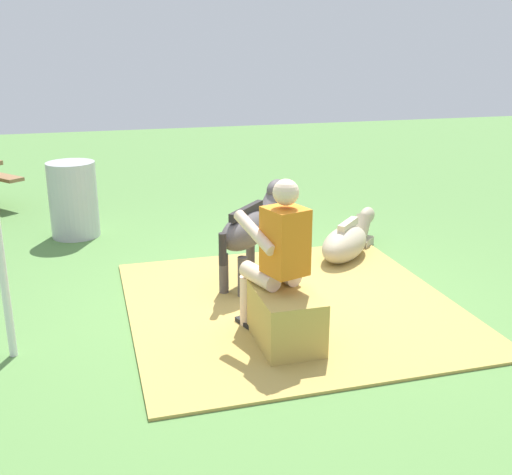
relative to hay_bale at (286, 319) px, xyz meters
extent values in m
plane|color=#568442|center=(0.91, -0.16, -0.23)|extent=(24.00, 24.00, 0.00)
cube|color=tan|center=(0.70, -0.29, -0.22)|extent=(2.92, 2.90, 0.02)
cube|color=tan|center=(0.00, 0.00, 0.00)|extent=(0.68, 0.45, 0.46)
cylinder|color=beige|center=(0.21, 0.16, 0.30)|extent=(0.42, 0.25, 0.14)
cylinder|color=beige|center=(0.40, 0.21, 0.00)|extent=(0.11, 0.11, 0.46)
cube|color=black|center=(0.40, 0.21, -0.20)|extent=(0.24, 0.16, 0.06)
cylinder|color=beige|center=(0.27, -0.04, 0.30)|extent=(0.42, 0.25, 0.14)
cylinder|color=beige|center=(0.46, 0.02, 0.00)|extent=(0.11, 0.11, 0.46)
cube|color=black|center=(0.46, 0.02, -0.20)|extent=(0.24, 0.16, 0.06)
cube|color=orange|center=(0.05, 0.00, 0.63)|extent=(0.37, 0.36, 0.52)
cylinder|color=beige|center=(0.17, 0.21, 0.68)|extent=(0.50, 0.24, 0.26)
cylinder|color=beige|center=(0.27, -0.10, 0.68)|extent=(0.50, 0.24, 0.26)
sphere|color=beige|center=(0.05, 0.00, 1.01)|extent=(0.20, 0.20, 0.20)
ellipsoid|color=#4C4747|center=(1.27, -0.02, 0.35)|extent=(0.84, 0.80, 0.34)
cylinder|color=#4C4747|center=(1.55, -0.13, -0.02)|extent=(0.09, 0.09, 0.41)
cylinder|color=#4C4747|center=(1.42, -0.28, -0.02)|extent=(0.09, 0.09, 0.41)
cylinder|color=#4C4747|center=(1.13, 0.24, -0.02)|extent=(0.09, 0.09, 0.41)
cylinder|color=#4C4747|center=(1.00, 0.10, -0.02)|extent=(0.09, 0.09, 0.41)
cylinder|color=#4C4747|center=(1.65, -0.35, 0.45)|extent=(0.39, 0.38, 0.33)
ellipsoid|color=#4C4747|center=(1.78, -0.47, 0.61)|extent=(0.35, 0.33, 0.20)
cube|color=#2A2727|center=(1.27, -0.02, 0.54)|extent=(0.49, 0.44, 0.08)
cylinder|color=#2A2727|center=(0.92, 0.30, 0.30)|extent=(0.07, 0.07, 0.30)
ellipsoid|color=tan|center=(1.74, -1.25, -0.05)|extent=(0.91, 0.90, 0.36)
cube|color=tan|center=(2.13, -1.63, -0.18)|extent=(0.37, 0.37, 0.10)
cylinder|color=tan|center=(2.14, -1.64, 0.01)|extent=(0.33, 0.33, 0.30)
ellipsoid|color=tan|center=(2.27, -1.77, 0.09)|extent=(0.33, 0.32, 0.20)
cube|color=beige|center=(1.80, -1.31, 0.15)|extent=(0.37, 0.36, 0.08)
cylinder|color=#B2B2B7|center=(3.44, 1.60, 0.23)|extent=(0.58, 0.58, 0.92)
camera|label=1|loc=(-4.18, 1.41, 2.08)|focal=43.24mm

